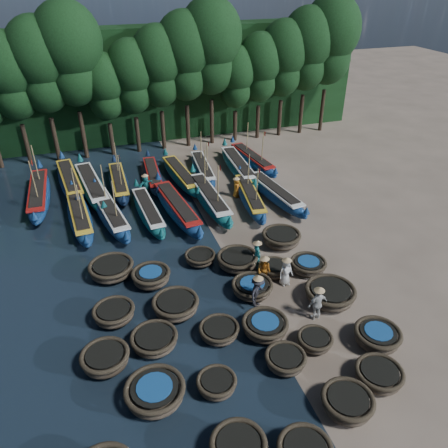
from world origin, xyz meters
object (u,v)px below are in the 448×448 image
object	(u,v)px
coracle_3	(347,403)
coracle_15	(114,313)
long_boat_5	(177,207)
coracle_16	(176,305)
long_boat_14	(181,175)
fisherman_0	(286,271)
fisherman_5	(146,184)
long_boat_12	(119,182)
fisherman_3	(258,291)
long_boat_6	(209,198)
coracle_10	(105,359)
coracle_5	(155,392)
coracle_1	(238,448)
fisherman_6	(236,187)
coracle_7	(285,360)
long_boat_3	(110,213)
coracle_4	(379,375)
coracle_6	(217,384)
coracle_11	(154,340)
long_boat_11	(92,186)
long_boat_16	(238,166)
coracle_21	(151,277)
fisherman_4	(318,303)
coracle_8	(315,341)
coracle_14	(330,294)
coracle_18	(274,268)
long_boat_9	(39,194)
coracle_24	(281,238)
coracle_23	(237,260)
long_boat_2	(79,215)
coracle_19	(308,265)
long_boat_15	(203,169)
long_boat_8	(275,193)
long_boat_10	(70,181)
fisherman_2	(264,270)
coracle_22	(200,257)
long_boat_4	(148,211)
coracle_13	(265,326)
coracle_20	(111,269)
long_boat_17	(252,159)
coracle_12	(219,331)

from	to	relation	value
coracle_3	coracle_15	bearing A→B (deg)	135.23
coracle_15	long_boat_5	world-z (taller)	long_boat_5
coracle_16	long_boat_14	size ratio (longest dim) A/B	0.32
fisherman_0	fisherman_5	distance (m)	13.78
long_boat_12	fisherman_3	world-z (taller)	long_boat_12
long_boat_6	fisherman_0	xyz separation A→B (m)	(1.32, -9.65, 0.28)
coracle_10	long_boat_12	world-z (taller)	long_boat_12
coracle_5	coracle_16	world-z (taller)	coracle_16
coracle_15	coracle_16	bearing A→B (deg)	-8.09
coracle_1	fisherman_6	bearing A→B (deg)	70.52
coracle_7	long_boat_3	xyz separation A→B (m)	(-5.78, 14.80, 0.17)
coracle_4	coracle_6	bearing A→B (deg)	165.31
long_boat_5	coracle_11	bearing A→B (deg)	-114.40
long_boat_11	long_boat_16	world-z (taller)	long_boat_11
coracle_21	fisherman_4	xyz separation A→B (m)	(7.05, -5.10, 0.47)
coracle_8	coracle_14	xyz separation A→B (m)	(2.18, 2.47, 0.12)
coracle_18	long_boat_9	distance (m)	18.06
fisherman_6	coracle_7	bearing A→B (deg)	173.00
coracle_21	coracle_1	bearing A→B (deg)	-83.65
coracle_16	coracle_24	distance (m)	8.35
coracle_23	long_boat_2	xyz separation A→B (m)	(-8.17, 7.84, 0.07)
coracle_16	coracle_19	size ratio (longest dim) A/B	1.15
long_boat_14	long_boat_15	size ratio (longest dim) A/B	1.08
coracle_1	coracle_4	size ratio (longest dim) A/B	1.05
coracle_11	long_boat_5	xyz separation A→B (m)	(3.65, 11.25, 0.18)
coracle_10	long_boat_8	distance (m)	17.44
long_boat_10	fisherman_0	distance (m)	18.86
coracle_14	coracle_3	bearing A→B (deg)	-114.24
coracle_15	coracle_21	distance (m)	3.08
long_boat_3	fisherman_2	size ratio (longest dim) A/B	4.51
coracle_22	fisherman_4	distance (m)	7.38
coracle_18	coracle_15	bearing A→B (deg)	-174.12
long_boat_4	fisherman_6	size ratio (longest dim) A/B	4.44
long_boat_10	fisherman_4	xyz separation A→B (m)	(10.82, -18.50, 0.36)
coracle_4	coracle_13	distance (m)	5.19
long_boat_2	long_boat_4	world-z (taller)	long_boat_2
coracle_13	long_boat_15	distance (m)	17.93
coracle_6	coracle_15	size ratio (longest dim) A/B	0.76
coracle_5	coracle_23	bearing A→B (deg)	50.24
coracle_15	long_boat_2	xyz separation A→B (m)	(-1.14, 9.99, 0.12)
coracle_22	long_boat_2	xyz separation A→B (m)	(-6.29, 6.79, 0.19)
coracle_20	long_boat_17	size ratio (longest dim) A/B	0.35
fisherman_4	fisherman_6	world-z (taller)	fisherman_4
coracle_5	coracle_12	bearing A→B (deg)	35.78
coracle_5	long_boat_9	bearing A→B (deg)	104.12
long_boat_6	long_boat_12	size ratio (longest dim) A/B	1.13
coracle_6	long_boat_16	size ratio (longest dim) A/B	0.21
long_boat_15	coracle_8	bearing A→B (deg)	-85.90
coracle_13	coracle_21	xyz separation A→B (m)	(-4.32, 5.24, 0.04)
coracle_11	long_boat_4	bearing A→B (deg)	81.44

